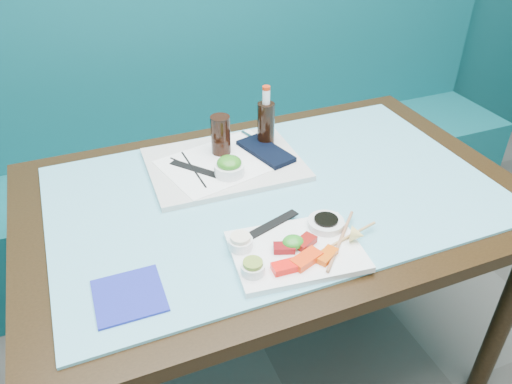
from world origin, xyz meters
name	(u,v)px	position (x,y,z in m)	size (l,w,h in m)	color
booth_bench	(198,164)	(0.00, 2.29, 0.37)	(3.00, 0.56, 1.17)	#0E545B
dining_table	(274,217)	(0.00, 1.45, 0.67)	(1.40, 0.90, 0.75)	black
glass_top	(274,192)	(0.00, 1.45, 0.75)	(1.22, 0.76, 0.01)	#68BBD0
sashimi_plate	(296,251)	(-0.06, 1.19, 0.77)	(0.30, 0.22, 0.02)	white
salmon_left	(287,266)	(-0.11, 1.13, 0.78)	(0.07, 0.03, 0.02)	#FF110A
salmon_mid	(306,259)	(-0.06, 1.14, 0.78)	(0.08, 0.04, 0.02)	#FB360A
salmon_right	(327,255)	(-0.01, 1.13, 0.78)	(0.06, 0.03, 0.01)	#E95309
tuna_left	(284,248)	(-0.09, 1.19, 0.78)	(0.05, 0.03, 0.02)	maroon
tuna_right	(305,242)	(-0.03, 1.19, 0.78)	(0.05, 0.03, 0.02)	maroon
seaweed_garnish	(293,242)	(-0.06, 1.20, 0.79)	(0.05, 0.05, 0.03)	#278E20
ramekin_wasabi	(253,269)	(-0.18, 1.15, 0.78)	(0.05, 0.05, 0.02)	white
wasabi_fill	(253,263)	(-0.18, 1.15, 0.80)	(0.04, 0.04, 0.01)	olive
ramekin_ginger	(241,243)	(-0.18, 1.24, 0.79)	(0.06, 0.06, 0.02)	white
ginger_fill	(240,238)	(-0.18, 1.24, 0.80)	(0.05, 0.05, 0.01)	#F3E4C7
soy_dish	(326,223)	(0.05, 1.24, 0.78)	(0.09, 0.09, 0.02)	silver
soy_fill	(326,219)	(0.05, 1.24, 0.79)	(0.06, 0.06, 0.01)	black
lemon_wedge	(357,235)	(0.09, 1.16, 0.79)	(0.04, 0.04, 0.03)	#FFE378
chopstick_sleeve	(273,224)	(-0.07, 1.29, 0.78)	(0.16, 0.02, 0.00)	black
wooden_chopstick_a	(341,240)	(0.05, 1.17, 0.78)	(0.01, 0.01, 0.24)	#A36D4C
wooden_chopstick_b	(344,239)	(0.06, 1.17, 0.78)	(0.01, 0.01, 0.21)	tan
serving_tray	(224,164)	(-0.09, 1.63, 0.77)	(0.45, 0.34, 0.02)	silver
paper_placemat	(224,161)	(-0.09, 1.63, 0.78)	(0.36, 0.25, 0.00)	white
seaweed_bowl	(229,170)	(-0.10, 1.55, 0.79)	(0.09, 0.09, 0.03)	white
seaweed_salad	(229,163)	(-0.10, 1.55, 0.82)	(0.07, 0.07, 0.04)	#2F7F1D
cola_glass	(221,135)	(-0.08, 1.68, 0.84)	(0.06, 0.06, 0.12)	black
navy_pouch	(266,151)	(0.05, 1.63, 0.78)	(0.08, 0.20, 0.02)	black
fork	(251,137)	(0.04, 1.73, 0.78)	(0.01, 0.01, 0.09)	silver
black_chopstick_a	(193,169)	(-0.19, 1.62, 0.78)	(0.01, 0.01, 0.21)	black
black_chopstick_b	(196,169)	(-0.18, 1.62, 0.78)	(0.01, 0.01, 0.21)	black
tray_sleeve	(195,169)	(-0.18, 1.62, 0.78)	(0.03, 0.16, 0.00)	black
cola_bottle_body	(266,126)	(0.07, 1.69, 0.83)	(0.05, 0.05, 0.15)	black
cola_bottle_neck	(266,97)	(0.07, 1.69, 0.93)	(0.02, 0.02, 0.05)	white
cola_bottle_cap	(266,88)	(0.07, 1.69, 0.96)	(0.02, 0.02, 0.01)	red
blue_napkin	(129,296)	(-0.45, 1.20, 0.76)	(0.15, 0.15, 0.01)	#1B2499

